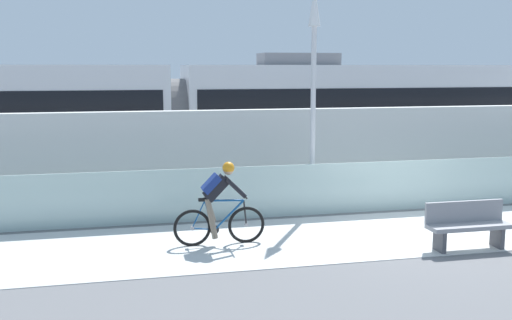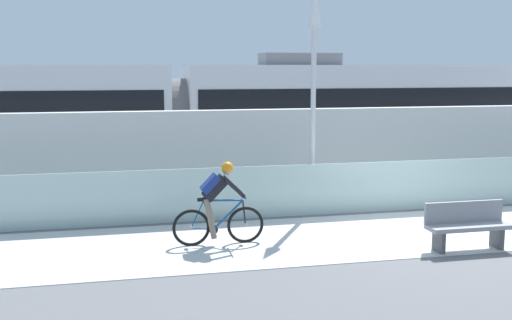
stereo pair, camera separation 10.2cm
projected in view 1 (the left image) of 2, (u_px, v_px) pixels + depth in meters
name	position (u px, v px, depth m)	size (l,w,h in m)	color
ground_plane	(426.00, 231.00, 12.37)	(200.00, 200.00, 0.00)	slate
bike_path_deck	(426.00, 231.00, 12.37)	(32.00, 3.20, 0.01)	silver
glass_parapet	(388.00, 186.00, 14.07)	(32.00, 0.05, 1.19)	#ADC6C1
concrete_barrier_wall	(359.00, 152.00, 15.71)	(32.00, 0.36, 2.33)	silver
tram_rail_near	(327.00, 178.00, 18.28)	(32.00, 0.08, 0.01)	#595654
tram_rail_far	(313.00, 170.00, 19.67)	(32.00, 0.08, 0.01)	#595654
tram	(176.00, 118.00, 17.69)	(22.56, 2.54, 3.81)	silver
cyclist_on_bike	(219.00, 204.00, 11.30)	(1.77, 0.58, 1.61)	black
lamp_post_antenna	(314.00, 71.00, 13.55)	(0.28, 0.28, 5.20)	gray
bench	(468.00, 224.00, 11.09)	(1.60, 0.45, 0.89)	gray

